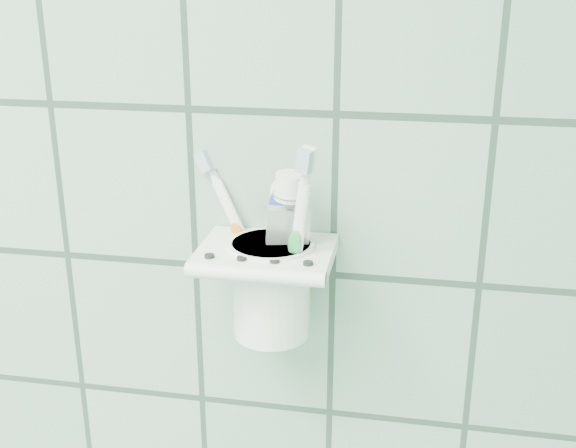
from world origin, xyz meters
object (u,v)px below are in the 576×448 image
Objects in this scene: toothbrush_orange at (286,237)px; toothpaste_tube at (282,238)px; cup at (271,285)px; toothbrush_pink at (280,233)px; holder_bracket at (266,255)px; toothbrush_blue at (283,216)px.

toothpaste_tube is (-0.01, 0.01, -0.01)m from toothbrush_orange.
toothbrush_pink reaches higher than cup.
toothpaste_tube is (0.01, 0.01, 0.01)m from holder_bracket.
holder_bracket is 0.70× the size of toothbrush_pink.
cup is 0.54× the size of toothbrush_pink.
holder_bracket is 1.31× the size of cup.
toothbrush_orange is (0.02, -0.01, 0.05)m from cup.
toothbrush_blue is at bearing 26.47° from holder_bracket.
toothbrush_blue is 0.02m from toothpaste_tube.
toothbrush_pink is (0.01, 0.01, 0.02)m from holder_bracket.
toothpaste_tube is at bearing 43.38° from cup.
holder_bracket is at bearing -148.70° from toothpaste_tube.
toothbrush_blue is 1.40× the size of toothpaste_tube.
cup is 0.05m from toothpaste_tube.
cup is 0.05m from toothbrush_pink.
toothpaste_tube reaches higher than cup.
toothbrush_blue is at bearing 140.69° from toothbrush_orange.
cup is at bearing 45.94° from holder_bracket.
toothbrush_blue reaches higher than holder_bracket.
toothpaste_tube is at bearing 44.18° from holder_bracket.
toothbrush_orange is at bearing -63.90° from toothbrush_blue.
toothbrush_orange is (0.01, -0.02, 0.00)m from toothbrush_pink.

